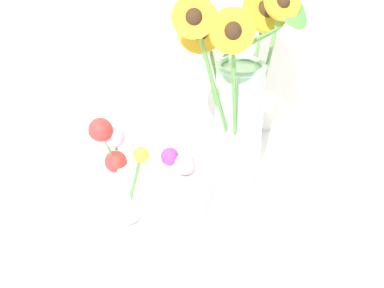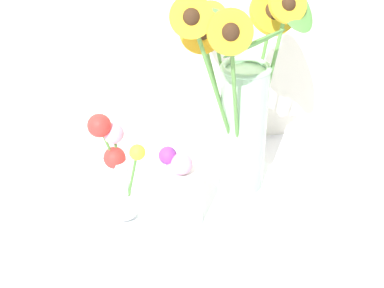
{
  "view_description": "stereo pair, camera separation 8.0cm",
  "coord_description": "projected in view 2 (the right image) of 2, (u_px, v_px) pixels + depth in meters",
  "views": [
    {
      "loc": [
        -0.28,
        -0.72,
        0.67
      ],
      "look_at": [
        -0.04,
        0.09,
        0.16
      ],
      "focal_mm": 50.0,
      "sensor_mm": 36.0,
      "label": 1
    },
    {
      "loc": [
        -0.2,
        -0.74,
        0.67
      ],
      "look_at": [
        -0.04,
        0.09,
        0.16
      ],
      "focal_mm": 50.0,
      "sensor_mm": 36.0,
      "label": 2
    }
  ],
  "objects": [
    {
      "name": "ground_plane",
      "position": [
        222.0,
        241.0,
        1.0
      ],
      "size": [
        6.0,
        6.0,
        0.0
      ],
      "primitive_type": "plane",
      "color": "silver"
    },
    {
      "name": "serving_tray",
      "position": [
        192.0,
        209.0,
        1.07
      ],
      "size": [
        0.46,
        0.46,
        0.02
      ],
      "color": "silver",
      "rests_on": "ground_plane"
    },
    {
      "name": "mason_jar_sunflowers",
      "position": [
        243.0,
        103.0,
        1.03
      ],
      "size": [
        0.28,
        0.27,
        0.44
      ],
      "color": "#99CC9E",
      "rests_on": "serving_tray"
    },
    {
      "name": "vase_small_center",
      "position": [
        183.0,
        190.0,
        0.98
      ],
      "size": [
        0.08,
        0.07,
        0.16
      ],
      "color": "white",
      "rests_on": "serving_tray"
    },
    {
      "name": "vase_bulb_right",
      "position": [
        118.0,
        174.0,
        0.97
      ],
      "size": [
        0.09,
        0.08,
        0.22
      ],
      "color": "white",
      "rests_on": "serving_tray"
    }
  ]
}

